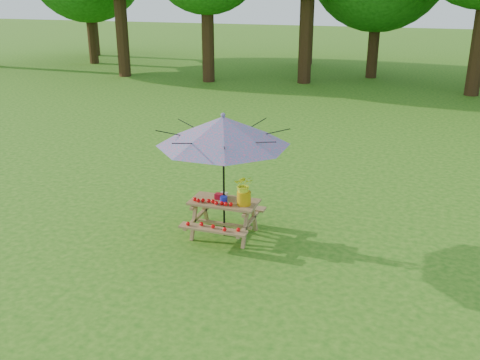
% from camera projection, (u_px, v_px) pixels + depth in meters
% --- Properties ---
extents(picnic_table, '(1.20, 1.32, 0.67)m').
position_uv_depth(picnic_table, '(224.00, 219.00, 9.57)').
color(picnic_table, olive).
rests_on(picnic_table, ground).
extents(patio_umbrella, '(3.03, 3.03, 2.26)m').
position_uv_depth(patio_umbrella, '(223.00, 131.00, 9.02)').
color(patio_umbrella, black).
rests_on(patio_umbrella, ground).
extents(produce_bins, '(0.29, 0.44, 0.13)m').
position_uv_depth(produce_bins, '(222.00, 197.00, 9.47)').
color(produce_bins, '#B80E25').
rests_on(produce_bins, picnic_table).
extents(tomatoes_row, '(0.77, 0.13, 0.07)m').
position_uv_depth(tomatoes_row, '(212.00, 202.00, 9.33)').
color(tomatoes_row, '#F20809').
rests_on(tomatoes_row, picnic_table).
extents(flower_bucket, '(0.40, 0.37, 0.55)m').
position_uv_depth(flower_bucket, '(244.00, 189.00, 9.20)').
color(flower_bucket, '#D5980B').
rests_on(flower_bucket, picnic_table).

